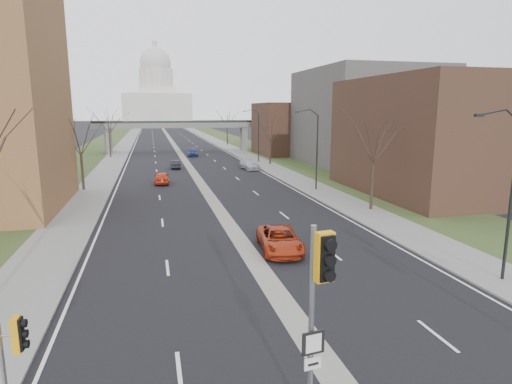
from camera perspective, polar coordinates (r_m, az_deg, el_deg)
name	(u,v)px	position (r m, az deg, el deg)	size (l,w,h in m)	color
road_surface	(166,134)	(161.59, -11.86, 7.61)	(20.00, 600.00, 0.01)	black
median_strip	(166,134)	(161.59, -11.86, 7.61)	(1.20, 600.00, 0.02)	gray
sidewalk_right	(199,133)	(162.45, -7.59, 7.78)	(4.00, 600.00, 0.12)	gray
sidewalk_left	(132,134)	(161.62, -16.14, 7.44)	(4.00, 600.00, 0.12)	gray
grass_verge_right	(215,133)	(163.20, -5.47, 7.84)	(8.00, 600.00, 0.10)	#2F431F
grass_verge_left	(115,134)	(161.97, -18.28, 7.32)	(8.00, 600.00, 0.10)	#2F431F
commercial_block_near	(440,136)	(49.23, 23.38, 6.86)	(16.00, 20.00, 12.00)	#493122
commercial_block_mid	(366,117)	(71.63, 14.41, 9.61)	(18.00, 22.00, 15.00)	#524F4B
commercial_block_far	(294,129)	(85.89, 5.05, 8.40)	(14.00, 14.00, 10.00)	#493122
pedestrian_bridge	(178,129)	(91.51, -10.35, 8.32)	(34.00, 3.00, 6.45)	slate
capitol	(157,96)	(331.45, -13.09, 12.37)	(48.00, 42.00, 55.75)	silver
streetlight_near	(503,147)	(23.98, 30.11, 5.19)	(2.61, 0.20, 8.70)	black
streetlight_mid	(310,127)	(46.35, 7.28, 8.64)	(2.61, 0.20, 8.70)	black
streetlight_far	(254,121)	(71.23, -0.30, 9.50)	(2.61, 0.20, 8.70)	black
tree_left_b	(79,133)	(49.88, -22.48, 7.23)	(6.75, 6.75, 8.81)	#382B21
tree_left_c	(108,119)	(83.61, -19.09, 9.18)	(7.65, 7.65, 9.99)	#382B21
tree_right_a	(375,135)	(38.15, 15.54, 7.38)	(7.20, 7.20, 9.40)	#382B21
tree_right_b	(270,128)	(68.87, 1.93, 8.50)	(6.30, 6.30, 8.22)	#382B21
tree_right_c	(227,116)	(107.88, -3.89, 10.01)	(7.65, 7.65, 9.99)	#382B21
signal_pole_left	(2,329)	(13.70, -30.72, -15.47)	(0.84, 0.80, 4.58)	gray
signal_pole_median	(318,294)	(11.47, 8.31, -13.35)	(0.67, 0.96, 5.81)	gray
car_left_near	(162,178)	(52.44, -12.47, 1.88)	(1.70, 4.24, 1.44)	red
car_left_far	(175,164)	(65.63, -10.70, 3.64)	(1.31, 3.75, 1.24)	black
car_right_near	(280,239)	(27.02, 3.18, -6.33)	(2.42, 5.24, 1.46)	#A52D11
car_right_mid	(249,165)	(63.54, -0.90, 3.68)	(2.01, 4.93, 1.43)	#A9ABB1
car_right_far	(193,152)	(82.60, -8.46, 5.29)	(1.83, 4.56, 1.55)	navy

